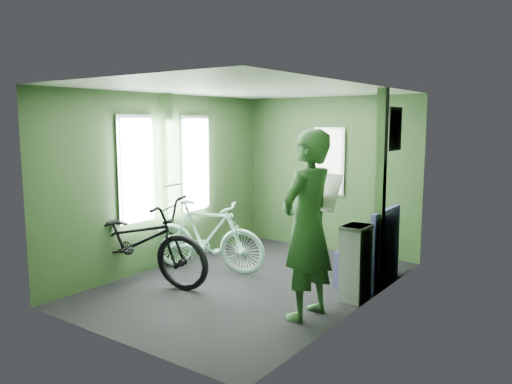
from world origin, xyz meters
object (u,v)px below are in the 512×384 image
Objects in this scene: bench_seat at (370,260)px; bicycle_mint at (207,272)px; bicycle_black at (136,283)px; passenger at (307,225)px; waste_box at (356,263)px.

bicycle_mint is at bearing -158.42° from bench_seat.
bicycle_mint is 1.73× the size of bench_seat.
passenger is (2.19, 0.29, 0.93)m from bicycle_black.
bench_seat is at bearing -177.07° from passenger.
waste_box is (2.38, 1.01, 0.42)m from bicycle_black.
waste_box is 0.69m from bench_seat.
bench_seat reaches higher than waste_box.
passenger is at bearing -95.51° from bench_seat.
bench_seat is at bearing 99.81° from waste_box.
passenger is at bearing -93.78° from bicycle_black.
bicycle_mint is 1.91× the size of waste_box.
passenger reaches higher than bicycle_mint.
bicycle_black is 1.07× the size of passenger.
waste_box is at bearing -82.43° from bench_seat.
bicycle_black reaches higher than bicycle_mint.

